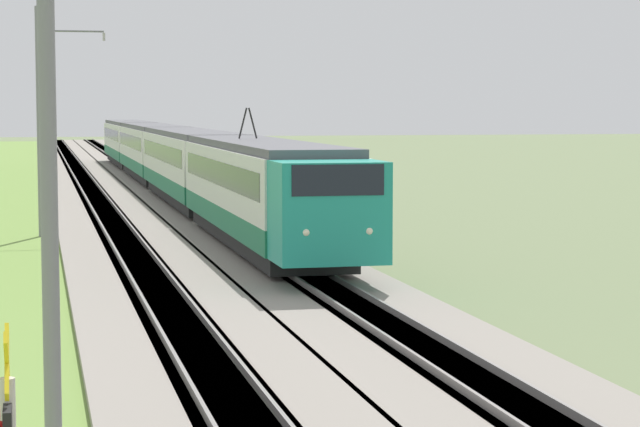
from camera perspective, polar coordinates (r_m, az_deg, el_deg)
ballast_main at (r=59.09m, az=-9.95°, el=0.18°), size 240.00×4.40×0.30m
ballast_adjacent at (r=59.46m, az=-5.82°, el=0.25°), size 240.00×4.40×0.30m
track_main at (r=59.09m, az=-9.96°, el=0.19°), size 240.00×1.57×0.45m
track_adjacent at (r=59.46m, az=-5.82°, el=0.26°), size 240.00×1.57×0.45m
passenger_train at (r=70.11m, az=-6.93°, el=2.70°), size 79.52×2.94×4.91m
catenary_mast_near at (r=15.96m, az=-12.13°, el=3.50°), size 0.22×2.56×8.89m
catenary_mast_mid at (r=47.45m, az=-12.63°, el=4.20°), size 0.22×2.56×8.64m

